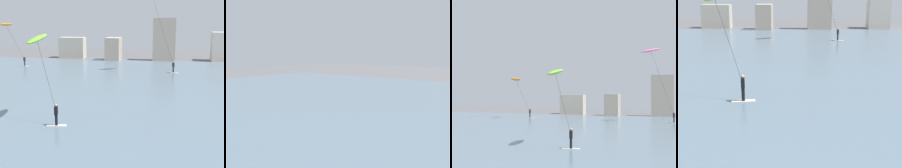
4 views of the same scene
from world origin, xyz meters
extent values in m
cube|color=slate|center=(0.00, 30.78, 0.05)|extent=(84.00, 52.00, 0.10)
cube|color=beige|center=(-16.09, 59.19, 2.02)|extent=(4.94, 2.50, 4.04)
cube|color=#B7A893|center=(-7.44, 56.73, 2.10)|extent=(2.61, 3.79, 4.20)
cube|color=#B7A893|center=(1.74, 57.70, 3.87)|extent=(3.98, 2.66, 7.74)
cube|color=silver|center=(-19.93, 45.95, 0.13)|extent=(1.40, 0.45, 0.06)
cylinder|color=black|center=(-19.93, 45.95, 0.55)|extent=(0.20, 0.20, 0.78)
cube|color=black|center=(-19.93, 45.95, 1.24)|extent=(0.22, 0.34, 0.60)
sphere|color=#9E7051|center=(-19.93, 45.95, 1.65)|extent=(0.20, 0.20, 0.20)
cylinder|color=#333333|center=(-20.85, 45.08, 3.89)|extent=(1.87, 1.77, 5.40)
ellipsoid|color=orange|center=(-21.77, 44.21, 6.73)|extent=(1.21, 3.41, 0.68)
cube|color=silver|center=(3.53, 43.87, 0.13)|extent=(1.46, 0.95, 0.06)
cylinder|color=black|center=(3.53, 43.87, 0.55)|extent=(0.20, 0.20, 0.78)
cube|color=black|center=(3.53, 43.87, 1.24)|extent=(0.33, 0.40, 0.60)
sphere|color=tan|center=(3.53, 43.87, 1.65)|extent=(0.20, 0.20, 0.20)
cylinder|color=#333333|center=(1.92, 44.27, 5.94)|extent=(3.25, 0.82, 9.50)
ellipsoid|color=pink|center=(0.31, 44.67, 10.83)|extent=(3.22, 2.54, 1.04)
cube|color=silver|center=(-4.52, 18.76, 0.13)|extent=(1.45, 0.64, 0.06)
cylinder|color=black|center=(-4.52, 18.76, 0.55)|extent=(0.20, 0.20, 0.78)
cube|color=black|center=(-4.52, 18.76, 1.24)|extent=(0.27, 0.37, 0.60)
sphere|color=tan|center=(-4.52, 18.76, 1.65)|extent=(0.20, 0.20, 0.20)
cylinder|color=#333333|center=(-5.38, 19.36, 3.63)|extent=(1.74, 1.24, 4.88)
ellipsoid|color=#7AD133|center=(-6.23, 19.96, 6.21)|extent=(1.28, 3.35, 1.04)
camera|label=1|loc=(3.57, -2.41, 7.68)|focal=52.36mm
camera|label=2|loc=(-12.54, 2.86, 6.07)|focal=52.75mm
camera|label=3|loc=(2.73, -5.72, 4.54)|focal=52.29mm
camera|label=4|loc=(-1.02, -0.22, 6.56)|focal=54.10mm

